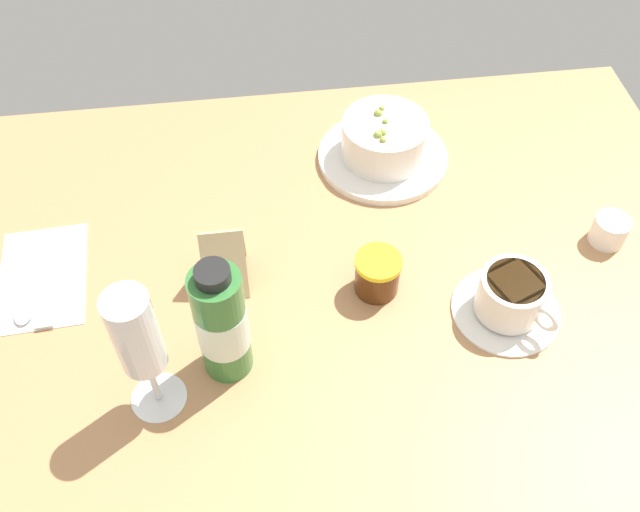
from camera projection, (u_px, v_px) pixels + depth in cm
name	position (u px, v px, depth cm)	size (l,w,h in cm)	color
ground_plane	(338.00, 295.00, 95.69)	(110.00, 84.00, 3.00)	#B27F51
porridge_bowl	(384.00, 142.00, 107.38)	(19.95, 19.95, 8.20)	white
cutlery_setting	(41.00, 279.00, 95.13)	(12.38, 18.08, 0.90)	white
coffee_cup	(511.00, 298.00, 89.64)	(14.01, 14.01, 6.77)	white
creamer_jug	(610.00, 231.00, 98.10)	(4.89, 5.82, 4.83)	white
wine_glass	(137.00, 339.00, 74.07)	(6.63, 6.63, 19.97)	white
jam_jar	(377.00, 274.00, 92.25)	(6.13, 6.13, 5.90)	#4F280E
sauce_bottle_green	(222.00, 323.00, 80.70)	(6.09, 6.09, 18.45)	#337233
menu_card	(224.00, 255.00, 92.06)	(5.69, 7.75, 9.47)	tan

